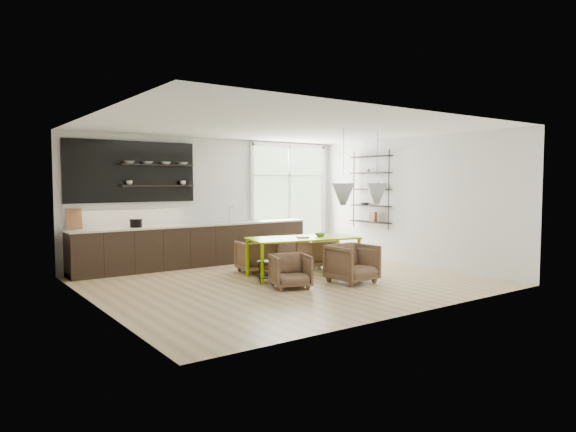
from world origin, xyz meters
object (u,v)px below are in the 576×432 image
(armchair_back_right, at_px, (316,253))
(armchair_front_left, at_px, (291,271))
(dining_table, at_px, (303,240))
(armchair_back_left, at_px, (256,256))
(armchair_front_right, at_px, (352,263))
(wire_stool, at_px, (265,269))

(armchair_back_right, relative_size, armchair_front_left, 1.04)
(dining_table, height_order, armchair_front_left, dining_table)
(armchair_back_right, bearing_deg, armchair_back_left, -7.65)
(armchair_back_right, relative_size, armchair_front_right, 0.87)
(dining_table, height_order, armchair_back_right, dining_table)
(armchair_back_right, bearing_deg, dining_table, 41.94)
(dining_table, bearing_deg, armchair_back_right, 50.74)
(dining_table, height_order, wire_stool, dining_table)
(armchair_front_left, bearing_deg, armchair_front_right, 5.74)
(armchair_back_right, distance_m, armchair_front_left, 2.22)
(armchair_front_left, bearing_deg, armchair_back_left, 97.39)
(armchair_front_right, bearing_deg, armchair_front_left, 164.82)
(dining_table, relative_size, armchair_back_right, 3.32)
(wire_stool, bearing_deg, armchair_front_left, -77.52)
(armchair_back_left, height_order, armchair_back_right, armchair_back_left)
(armchair_back_left, relative_size, armchair_front_left, 1.10)
(armchair_front_left, xyz_separation_m, armchair_front_right, (1.22, -0.28, 0.06))
(armchair_front_left, relative_size, armchair_front_right, 0.83)
(armchair_front_left, xyz_separation_m, wire_stool, (-0.14, 0.62, -0.03))
(armchair_back_right, distance_m, wire_stool, 2.01)
(dining_table, bearing_deg, wire_stool, -160.19)
(armchair_back_left, bearing_deg, wire_stool, 74.45)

